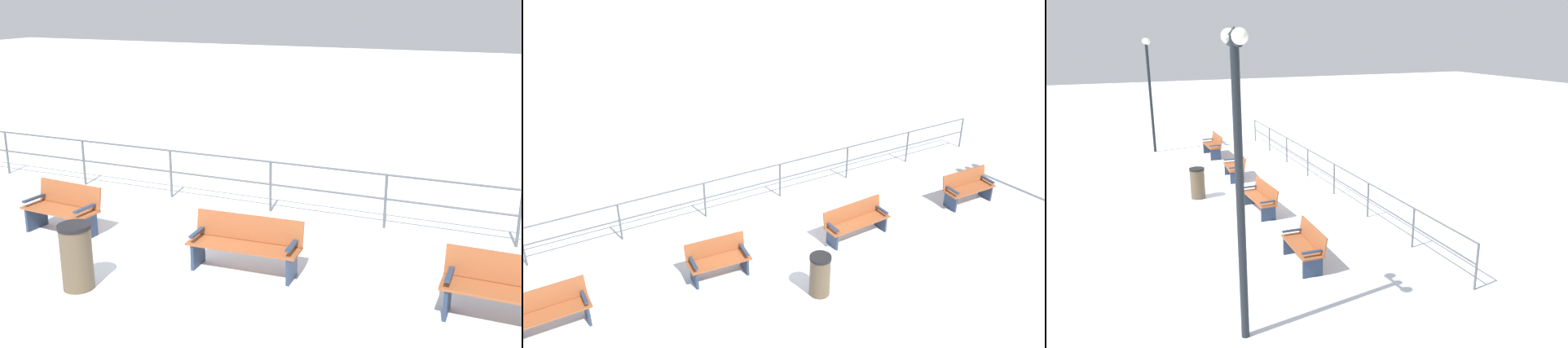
# 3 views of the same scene
# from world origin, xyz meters

# --- Properties ---
(ground_plane) EXTENTS (80.00, 80.00, 0.00)m
(ground_plane) POSITION_xyz_m (0.00, 0.00, 0.00)
(ground_plane) COLOR white
(ground_plane) RESTS_ON ground
(bench_nearest) EXTENTS (0.56, 1.56, 0.92)m
(bench_nearest) POSITION_xyz_m (-0.16, -5.32, 0.49)
(bench_nearest) COLOR brown
(bench_nearest) RESTS_ON ground
(bench_second) EXTENTS (0.66, 1.40, 0.85)m
(bench_second) POSITION_xyz_m (-0.20, -1.77, 0.43)
(bench_second) COLOR brown
(bench_second) RESTS_ON ground
(bench_third) EXTENTS (0.61, 1.72, 0.83)m
(bench_third) POSITION_xyz_m (-0.03, 1.77, 0.44)
(bench_third) COLOR brown
(bench_third) RESTS_ON ground
(bench_fourth) EXTENTS (0.57, 1.45, 0.86)m
(bench_fourth) POSITION_xyz_m (0.06, 5.32, 0.45)
(bench_fourth) COLOR brown
(bench_fourth) RESTS_ON ground
(waterfront_railing) EXTENTS (0.05, 15.33, 1.00)m
(waterfront_railing) POSITION_xyz_m (-2.63, -0.00, 0.68)
(waterfront_railing) COLOR #4C5156
(waterfront_railing) RESTS_ON ground
(trash_bin) EXTENTS (0.46, 0.46, 0.95)m
(trash_bin) POSITION_xyz_m (1.41, -0.15, 0.48)
(trash_bin) COLOR brown
(trash_bin) RESTS_ON ground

